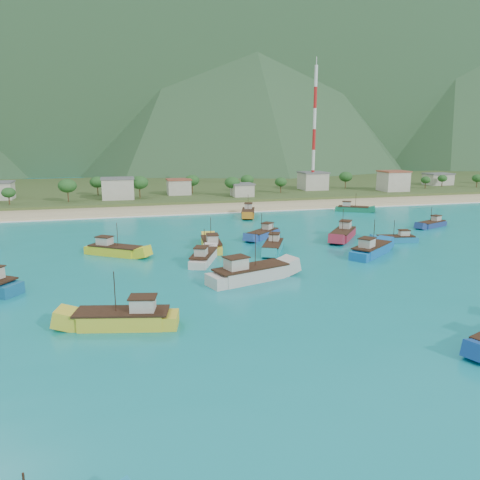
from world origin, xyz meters
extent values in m
plane|color=#0B6F82|center=(0.00, 0.00, 0.00)|extent=(600.00, 600.00, 0.00)
cube|color=beige|center=(0.00, 79.00, 0.00)|extent=(400.00, 18.00, 1.20)
cube|color=#385123|center=(0.00, 140.00, 0.00)|extent=(400.00, 110.00, 2.40)
cube|color=white|center=(0.00, 69.50, 0.00)|extent=(400.00, 2.50, 0.08)
cube|color=#385942|center=(120.00, 400.00, 100.00)|extent=(1100.00, 160.00, 200.00)
cube|color=#284C2D|center=(-40.00, 300.00, 75.00)|extent=(800.00, 160.00, 150.00)
cone|color=#284C2D|center=(60.00, 300.00, 85.00)|extent=(280.00, 280.00, 170.00)
cone|color=#284C2D|center=(260.00, 300.00, 105.00)|extent=(280.00, 280.00, 210.00)
cube|color=beige|center=(-64.32, 107.93, 4.41)|extent=(6.93, 7.57, 5.62)
cube|color=beige|center=(-26.41, 98.83, 4.99)|extent=(10.37, 8.05, 6.78)
cube|color=beige|center=(-4.63, 106.34, 4.25)|extent=(8.20, 6.84, 5.30)
cube|color=beige|center=(16.58, 95.57, 3.66)|extent=(7.11, 7.18, 4.12)
cube|color=beige|center=(50.06, 109.77, 4.90)|extent=(9.81, 9.46, 6.61)
cube|color=beige|center=(78.56, 96.90, 5.30)|extent=(9.74, 8.66, 7.41)
cube|color=beige|center=(111.77, 113.25, 3.94)|extent=(10.92, 7.81, 4.68)
cylinder|color=red|center=(49.18, 108.00, 5.56)|extent=(1.20, 1.20, 7.92)
cylinder|color=white|center=(49.18, 108.00, 13.48)|extent=(1.20, 1.20, 7.92)
cylinder|color=red|center=(49.18, 108.00, 21.40)|extent=(1.20, 1.20, 7.92)
cylinder|color=white|center=(49.18, 108.00, 29.32)|extent=(1.20, 1.20, 7.92)
cylinder|color=red|center=(49.18, 108.00, 37.24)|extent=(1.20, 1.20, 7.92)
cylinder|color=white|center=(49.18, 108.00, 45.16)|extent=(1.20, 1.20, 7.92)
cube|color=#B66C18|center=(9.11, 61.68, 0.64)|extent=(6.73, 11.97, 2.09)
cube|color=beige|center=(9.83, 63.92, 2.54)|extent=(2.80, 3.13, 1.70)
cylinder|color=#382114|center=(8.92, 61.06, 4.04)|extent=(0.12, 0.12, 4.70)
cube|color=#9C253A|center=(20.93, 26.59, 0.71)|extent=(10.43, 11.73, 2.21)
cube|color=beige|center=(22.49, 28.52, 2.71)|extent=(3.47, 3.55, 1.80)
cylinder|color=#382114|center=(20.49, 26.05, 4.30)|extent=(0.12, 0.12, 4.98)
cube|color=#1774A6|center=(30.47, 20.78, 0.40)|extent=(9.07, 4.08, 1.59)
cube|color=beige|center=(32.23, 20.47, 1.84)|extent=(2.24, 1.93, 1.29)
cylinder|color=#382114|center=(29.98, 20.87, 2.98)|extent=(0.12, 0.12, 3.58)
cube|color=#0F61AF|center=(19.40, 11.80, 0.71)|extent=(11.87, 10.21, 2.21)
cube|color=beige|center=(17.41, 10.30, 2.71)|extent=(3.55, 3.45, 1.80)
cylinder|color=#382114|center=(19.95, 12.22, 4.30)|extent=(0.12, 0.12, 4.98)
cube|color=yellow|center=(-27.95, 24.41, 0.64)|extent=(11.24, 9.35, 2.07)
cube|color=beige|center=(-29.85, 25.76, 2.51)|extent=(3.32, 3.20, 1.68)
cylinder|color=#382114|center=(-27.43, 24.04, 4.00)|extent=(0.12, 0.12, 4.66)
cube|color=teal|center=(2.18, 19.68, 0.56)|extent=(7.42, 10.86, 1.92)
cube|color=beige|center=(3.13, 21.63, 2.30)|extent=(2.79, 3.00, 1.56)
cylinder|color=#382114|center=(1.92, 19.14, 3.68)|extent=(0.12, 0.12, 4.32)
cube|color=#126F4D|center=(42.58, 61.88, 0.52)|extent=(10.11, 7.90, 1.83)
cube|color=beige|center=(40.83, 62.98, 2.18)|extent=(2.92, 2.78, 1.49)
cylinder|color=#382114|center=(43.06, 61.57, 3.49)|extent=(0.12, 0.12, 4.12)
cube|color=gold|center=(-27.39, -11.86, 0.71)|extent=(12.72, 6.27, 2.22)
cube|color=beige|center=(-24.96, -12.42, 2.72)|extent=(3.21, 2.81, 1.81)
cylinder|color=#382114|center=(-28.07, -11.70, 4.32)|extent=(0.12, 0.12, 5.00)
cube|color=navy|center=(49.12, 33.68, 0.45)|extent=(9.69, 6.10, 1.70)
cube|color=beige|center=(50.89, 34.41, 1.99)|extent=(2.61, 2.39, 1.38)
cylinder|color=#382114|center=(48.63, 33.48, 3.21)|extent=(0.12, 0.12, 3.82)
cube|color=gold|center=(-9.17, 24.94, 0.63)|extent=(4.43, 11.55, 2.05)
cube|color=beige|center=(-9.39, 22.64, 2.48)|extent=(2.31, 2.76, 1.67)
cylinder|color=#382114|center=(-9.10, 25.58, 3.96)|extent=(0.12, 0.12, 4.61)
cube|color=beige|center=(-12.51, 15.20, 0.57)|extent=(7.13, 11.07, 1.94)
cube|color=beige|center=(-13.37, 13.19, 2.33)|extent=(2.76, 3.01, 1.58)
cylinder|color=#382114|center=(-12.27, 15.75, 3.73)|extent=(0.12, 0.12, 4.37)
cube|color=#25499C|center=(4.17, 32.43, 0.53)|extent=(9.58, 9.18, 1.86)
cube|color=beige|center=(5.71, 33.85, 2.22)|extent=(2.98, 2.96, 1.51)
cylinder|color=#382114|center=(3.74, 32.03, 3.56)|extent=(0.12, 0.12, 4.19)
cube|color=beige|center=(-7.48, 2.01, 0.84)|extent=(14.19, 8.04, 2.48)
cube|color=beige|center=(-10.13, 1.15, 3.08)|extent=(3.71, 3.33, 2.01)
cylinder|color=#382114|center=(-6.75, 2.25, 4.86)|extent=(0.12, 0.12, 5.57)
camera|label=1|loc=(-27.40, -65.53, 21.81)|focal=35.00mm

